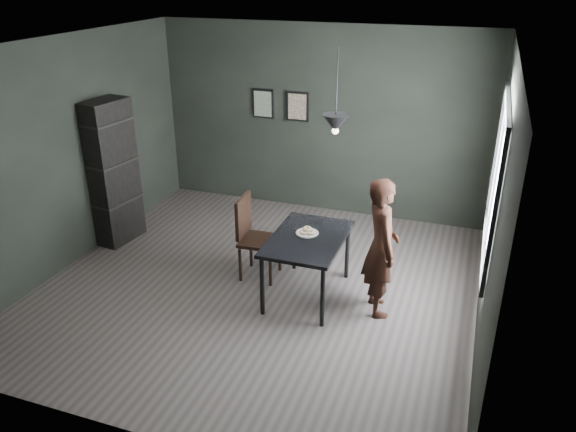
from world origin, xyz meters
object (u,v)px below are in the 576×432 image
(cafe_table, at_px, (307,243))
(woman, at_px, (381,247))
(white_plate, at_px, (307,234))
(wood_chair, at_px, (252,232))
(pendant_lamp, at_px, (336,123))
(shelf_unit, at_px, (112,173))

(cafe_table, distance_m, woman, 0.84)
(white_plate, distance_m, wood_chair, 0.77)
(white_plate, distance_m, woman, 0.87)
(white_plate, relative_size, wood_chair, 0.22)
(wood_chair, distance_m, pendant_lamp, 1.79)
(woman, xyz_separation_m, shelf_unit, (-3.75, 0.57, 0.20))
(wood_chair, height_order, shelf_unit, shelf_unit)
(wood_chair, xyz_separation_m, pendant_lamp, (1.02, -0.12, 1.46))
(wood_chair, bearing_deg, woman, -12.15)
(shelf_unit, bearing_deg, cafe_table, -2.60)
(white_plate, bearing_deg, shelf_unit, 170.97)
(white_plate, height_order, woman, woman)
(cafe_table, distance_m, pendant_lamp, 1.41)
(white_plate, bearing_deg, woman, -7.01)
(cafe_table, height_order, wood_chair, wood_chair)
(white_plate, xyz_separation_m, pendant_lamp, (0.28, 0.03, 1.29))
(woman, distance_m, wood_chair, 1.63)
(wood_chair, distance_m, shelf_unit, 2.21)
(woman, distance_m, shelf_unit, 3.80)
(wood_chair, bearing_deg, shelf_unit, 168.93)
(woman, relative_size, shelf_unit, 0.80)
(white_plate, xyz_separation_m, wood_chair, (-0.74, 0.15, -0.17))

